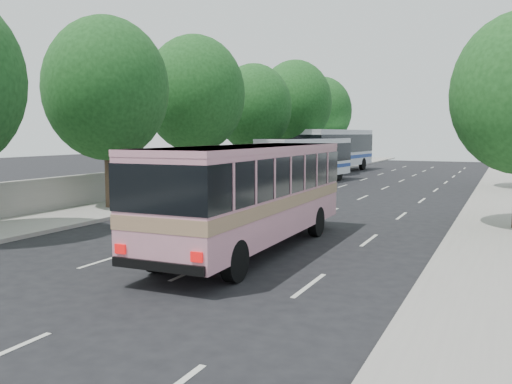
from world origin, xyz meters
The scene contains 15 objects.
ground centered at (0.00, 0.00, 0.00)m, with size 120.00×120.00×0.00m, color black.
sidewalk_left centered at (-8.50, 20.00, 0.07)m, with size 4.00×90.00×0.15m, color #9E998E.
sidewalk_right centered at (8.50, 20.00, 0.06)m, with size 4.00×90.00×0.12m, color #9E998E.
low_wall centered at (-10.30, 20.00, 0.90)m, with size 0.30×90.00×1.50m, color #9E998E.
tree_left_b centered at (-8.42, 5.94, 5.82)m, with size 5.70×5.70×8.88m.
tree_left_c centered at (-8.62, 13.94, 6.12)m, with size 6.00×6.00×9.35m.
tree_left_d centered at (-8.52, 21.94, 5.63)m, with size 5.52×5.52×8.60m.
tree_left_e centered at (-8.42, 29.94, 6.43)m, with size 6.30×6.30×9.82m.
tree_left_f centered at (-8.62, 37.94, 6.00)m, with size 5.88×5.88×9.16m.
pink_bus centered at (1.30, 0.90, 2.00)m, with size 2.75×10.10×3.21m.
pink_taxi centered at (-2.00, 9.48, 0.69)m, with size 1.62×4.02×1.37m, color #FD1673.
white_pickup centered at (-4.50, 9.60, 0.86)m, with size 2.42×5.95×1.73m, color silver.
tour_coach_front centered at (-4.75, 22.69, 1.94)m, with size 3.58×10.97×3.22m.
tour_coach_rear centered at (-6.30, 34.73, 2.36)m, with size 3.94×13.31×3.93m.
taxi_roof_sign centered at (-2.00, 9.48, 1.46)m, with size 0.55×0.18×0.18m, color silver.
Camera 1 is at (8.34, -13.82, 3.57)m, focal length 38.00 mm.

